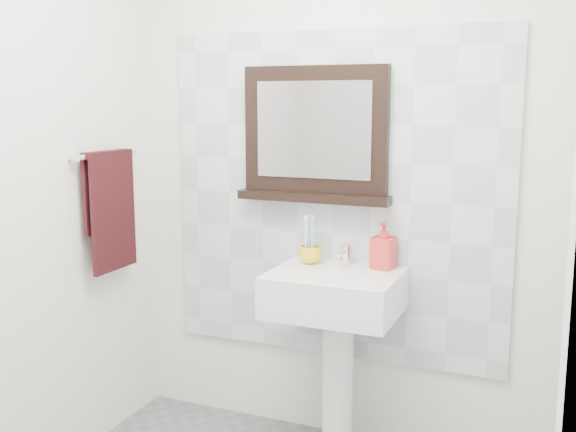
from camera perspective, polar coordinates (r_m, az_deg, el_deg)
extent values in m
cube|color=silver|center=(3.09, 4.00, 3.42)|extent=(2.00, 0.01, 2.50)
cube|color=silver|center=(1.84, 22.74, -1.65)|extent=(0.01, 2.20, 2.50)
cube|color=silver|center=(3.09, 3.91, 1.55)|extent=(1.60, 0.02, 1.50)
cylinder|color=white|center=(3.13, 4.22, -13.80)|extent=(0.14, 0.14, 0.68)
cube|color=white|center=(2.93, 3.95, -6.51)|extent=(0.55, 0.44, 0.18)
cylinder|color=silver|center=(2.89, 3.84, -5.18)|extent=(0.32, 0.32, 0.02)
cylinder|color=#4C4C4F|center=(2.89, 3.84, -4.97)|extent=(0.04, 0.04, 0.00)
cylinder|color=silver|center=(3.03, 4.90, -3.32)|extent=(0.04, 0.04, 0.09)
cylinder|color=silver|center=(2.99, 4.64, -3.13)|extent=(0.02, 0.10, 0.02)
cube|color=silver|center=(3.04, 5.00, -2.34)|extent=(0.02, 0.07, 0.01)
imported|color=yellow|center=(3.05, 1.91, -3.30)|extent=(0.11, 0.11, 0.08)
cylinder|color=white|center=(3.04, 1.53, -2.12)|extent=(0.01, 0.01, 0.19)
cube|color=white|center=(3.02, 1.54, -0.20)|extent=(0.01, 0.01, 0.03)
cylinder|color=#68A3EF|center=(3.03, 2.14, -2.16)|extent=(0.01, 0.01, 0.19)
cube|color=#68A3EF|center=(3.01, 2.15, -0.24)|extent=(0.01, 0.01, 0.03)
cylinder|color=white|center=(3.05, 2.03, -2.04)|extent=(0.01, 0.01, 0.19)
cube|color=white|center=(3.04, 2.05, -0.14)|extent=(0.01, 0.01, 0.03)
cylinder|color=#68A3EF|center=(3.05, 1.82, -2.05)|extent=(0.01, 0.01, 0.19)
cube|color=#68A3EF|center=(3.03, 1.83, -0.15)|extent=(0.01, 0.01, 0.03)
imported|color=red|center=(2.98, 8.09, -2.47)|extent=(0.11, 0.11, 0.21)
cube|color=black|center=(3.07, 2.35, 7.31)|extent=(0.68, 0.06, 0.57)
cube|color=#99999E|center=(3.04, 2.12, 7.29)|extent=(0.54, 0.01, 0.43)
cube|color=black|center=(3.07, 2.14, 1.61)|extent=(0.72, 0.11, 0.04)
cylinder|color=silver|center=(3.16, -15.06, 5.00)|extent=(0.03, 0.40, 0.03)
cylinder|color=silver|center=(3.03, -17.71, 4.69)|extent=(0.05, 0.02, 0.02)
cylinder|color=silver|center=(3.33, -13.46, 5.29)|extent=(0.05, 0.02, 0.02)
cube|color=black|center=(3.18, -14.56, 0.14)|extent=(0.02, 0.30, 0.52)
cube|color=black|center=(3.19, -15.20, 1.78)|extent=(0.02, 0.30, 0.34)
cube|color=black|center=(3.16, -15.06, 5.09)|extent=(0.06, 0.30, 0.03)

